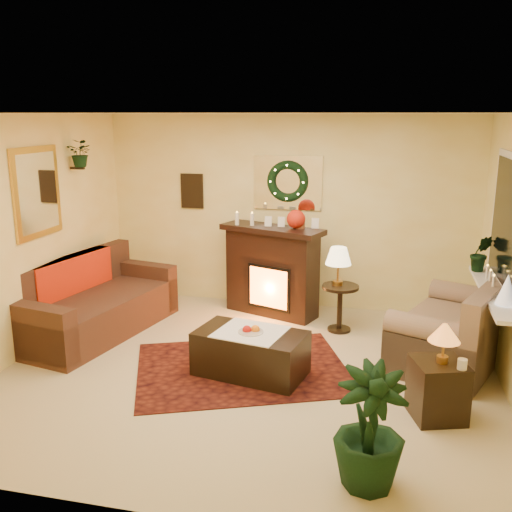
% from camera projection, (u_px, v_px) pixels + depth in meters
% --- Properties ---
extents(floor, '(5.00, 5.00, 0.00)m').
position_uv_depth(floor, '(248.00, 372.00, 5.90)').
color(floor, beige).
rests_on(floor, ground).
extents(ceiling, '(5.00, 5.00, 0.00)m').
position_uv_depth(ceiling, '(247.00, 113.00, 5.27)').
color(ceiling, white).
rests_on(ceiling, ground).
extents(wall_back, '(5.00, 5.00, 0.00)m').
position_uv_depth(wall_back, '(288.00, 212.00, 7.71)').
color(wall_back, '#EFD88C').
rests_on(wall_back, ground).
extents(wall_front, '(5.00, 5.00, 0.00)m').
position_uv_depth(wall_front, '(159.00, 333.00, 3.46)').
color(wall_front, '#EFD88C').
rests_on(wall_front, ground).
extents(wall_left, '(4.50, 4.50, 0.00)m').
position_uv_depth(wall_left, '(23.00, 237.00, 6.13)').
color(wall_left, '#EFD88C').
rests_on(wall_left, ground).
extents(area_rug, '(2.60, 2.31, 0.01)m').
position_uv_depth(area_rug, '(242.00, 368.00, 5.97)').
color(area_rug, '#57100B').
rests_on(area_rug, floor).
extents(sofa, '(1.34, 2.27, 0.91)m').
position_uv_depth(sofa, '(97.00, 299.00, 6.86)').
color(sofa, '#533620').
rests_on(sofa, floor).
extents(red_throw, '(0.79, 1.28, 0.02)m').
position_uv_depth(red_throw, '(102.00, 292.00, 7.02)').
color(red_throw, red).
rests_on(red_throw, sofa).
extents(fireplace, '(1.27, 0.78, 1.11)m').
position_uv_depth(fireplace, '(272.00, 274.00, 7.50)').
color(fireplace, black).
rests_on(fireplace, floor).
extents(poinsettia, '(0.24, 0.24, 0.24)m').
position_uv_depth(poinsettia, '(296.00, 219.00, 7.20)').
color(poinsettia, red).
rests_on(poinsettia, fireplace).
extents(mantel_candle_a, '(0.05, 0.05, 0.16)m').
position_uv_depth(mantel_candle_a, '(237.00, 219.00, 7.44)').
color(mantel_candle_a, white).
rests_on(mantel_candle_a, fireplace).
extents(mantel_candle_b, '(0.05, 0.05, 0.16)m').
position_uv_depth(mantel_candle_b, '(252.00, 219.00, 7.40)').
color(mantel_candle_b, white).
rests_on(mantel_candle_b, fireplace).
extents(mantel_mirror, '(0.92, 0.02, 0.72)m').
position_uv_depth(mantel_mirror, '(288.00, 183.00, 7.60)').
color(mantel_mirror, white).
rests_on(mantel_mirror, wall_back).
extents(wreath, '(0.55, 0.11, 0.55)m').
position_uv_depth(wreath, '(287.00, 182.00, 7.55)').
color(wreath, '#194719').
rests_on(wreath, wall_back).
extents(wall_art, '(0.32, 0.03, 0.48)m').
position_uv_depth(wall_art, '(192.00, 191.00, 7.93)').
color(wall_art, '#381E11').
rests_on(wall_art, wall_back).
extents(gold_mirror, '(0.03, 0.84, 1.00)m').
position_uv_depth(gold_mirror, '(37.00, 192.00, 6.30)').
color(gold_mirror, gold).
rests_on(gold_mirror, wall_left).
extents(hanging_plant, '(0.33, 0.28, 0.36)m').
position_uv_depth(hanging_plant, '(82.00, 167.00, 6.93)').
color(hanging_plant, '#194719').
rests_on(hanging_plant, wall_left).
extents(loveseat, '(1.46, 1.82, 0.92)m').
position_uv_depth(loveseat, '(453.00, 323.00, 6.09)').
color(loveseat, '#9C7F64').
rests_on(loveseat, floor).
extents(window_frame, '(0.03, 1.86, 1.36)m').
position_uv_depth(window_frame, '(511.00, 225.00, 5.50)').
color(window_frame, white).
rests_on(window_frame, wall_right).
extents(window_glass, '(0.02, 1.70, 1.22)m').
position_uv_depth(window_glass, '(509.00, 225.00, 5.50)').
color(window_glass, black).
rests_on(window_glass, wall_right).
extents(window_sill, '(0.22, 1.86, 0.04)m').
position_uv_depth(window_sill, '(492.00, 291.00, 5.69)').
color(window_sill, white).
rests_on(window_sill, wall_right).
extents(mini_tree, '(0.19, 0.19, 0.28)m').
position_uv_depth(mini_tree, '(507.00, 289.00, 5.19)').
color(mini_tree, white).
rests_on(mini_tree, window_sill).
extents(sill_plant, '(0.29, 0.24, 0.53)m').
position_uv_depth(sill_plant, '(481.00, 254.00, 6.30)').
color(sill_plant, '#286225').
rests_on(sill_plant, window_sill).
extents(side_table_round, '(0.55, 0.55, 0.58)m').
position_uv_depth(side_table_round, '(340.00, 305.00, 6.94)').
color(side_table_round, '#331D12').
rests_on(side_table_round, floor).
extents(lamp_cream, '(0.31, 0.31, 0.48)m').
position_uv_depth(lamp_cream, '(338.00, 261.00, 6.84)').
color(lamp_cream, '#FFECAB').
rests_on(lamp_cream, side_table_round).
extents(end_table_square, '(0.54, 0.54, 0.52)m').
position_uv_depth(end_table_square, '(438.00, 389.00, 4.96)').
color(end_table_square, black).
rests_on(end_table_square, floor).
extents(lamp_tiffany, '(0.27, 0.27, 0.40)m').
position_uv_depth(lamp_tiffany, '(444.00, 338.00, 4.83)').
color(lamp_tiffany, '#FFAA38').
rests_on(lamp_tiffany, end_table_square).
extents(coffee_table, '(1.19, 0.81, 0.46)m').
position_uv_depth(coffee_table, '(251.00, 355.00, 5.79)').
color(coffee_table, black).
rests_on(coffee_table, floor).
extents(fruit_bowl, '(0.25, 0.25, 0.06)m').
position_uv_depth(fruit_bowl, '(251.00, 334.00, 5.71)').
color(fruit_bowl, beige).
rests_on(fruit_bowl, coffee_table).
extents(floor_palm, '(1.87, 1.87, 2.71)m').
position_uv_depth(floor_palm, '(370.00, 428.00, 4.00)').
color(floor_palm, '#2E6028').
rests_on(floor_palm, floor).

